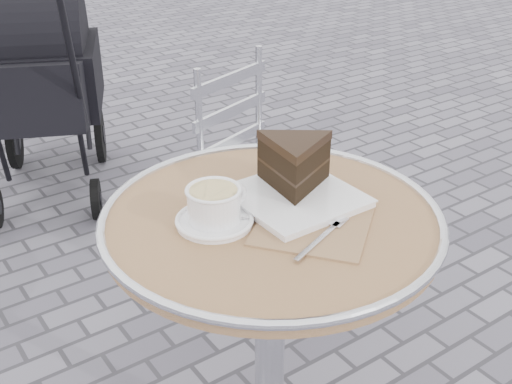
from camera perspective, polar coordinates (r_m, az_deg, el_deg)
cafe_table at (r=1.43m, az=1.31°, el=-7.77°), size 0.72×0.72×0.74m
cappuccino_set at (r=1.29m, az=-3.67°, el=-1.44°), size 0.18×0.15×0.08m
cake_plate_set at (r=1.38m, az=3.52°, el=1.88°), size 0.32×0.39×0.13m
bistro_chair at (r=2.15m, az=-0.75°, el=3.59°), size 0.47×0.47×0.82m
baby_stroller at (r=3.02m, az=-18.49°, el=8.46°), size 0.81×1.07×1.02m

